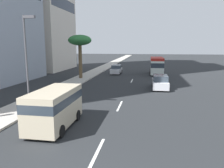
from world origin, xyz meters
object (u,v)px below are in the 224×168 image
Objects in this scene: minibus_lead at (157,65)px; car_second at (116,70)px; street_lamp at (27,53)px; car_fourth at (160,82)px; palm_tree at (80,42)px; van_third at (55,106)px.

car_second is (-0.42, 7.34, -0.91)m from minibus_lead.
car_second is at bearing -7.68° from street_lamp.
car_second is 14.94m from car_fourth.
car_fourth is at bearing -116.43° from palm_tree.
street_lamp reaches higher than car_second.
street_lamp is at bearing -130.18° from van_third.
car_second is at bearing -179.93° from van_third.
street_lamp is (2.80, 3.32, 3.20)m from van_third.
minibus_lead is 1.58× the size of car_second.
car_fourth is (-13.45, 0.01, -0.89)m from minibus_lead.
street_lamp reaches higher than minibus_lead.
palm_tree reaches higher than minibus_lead.
car_fourth is at bearing 152.74° from van_third.
minibus_lead is 7.41m from car_second.
minibus_lead is 13.48m from car_fourth.
car_second is 9.83m from palm_tree.
palm_tree is (-7.51, 11.96, 4.10)m from minibus_lead.
van_third is 1.03× the size of car_fourth.
van_third is at bearing 165.17° from minibus_lead.
car_fourth is at bearing -43.07° from street_lamp.
street_lamp is (-17.29, -1.34, -1.18)m from palm_tree.
palm_tree is 0.91× the size of street_lamp.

